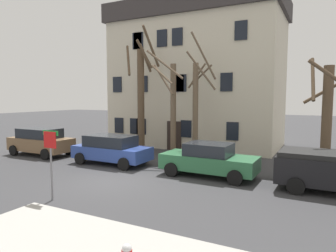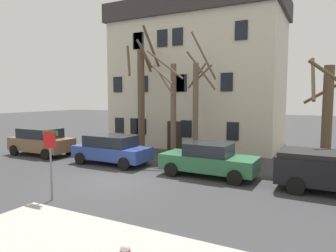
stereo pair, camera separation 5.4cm
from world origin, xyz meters
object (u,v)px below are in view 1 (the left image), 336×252
Objects in this scene: tree_bare_end at (326,114)px; street_sign_pole at (51,152)px; building_main at (197,75)px; tree_bare_mid at (172,106)px; tree_bare_near at (141,95)px; tree_bare_far at (196,104)px; car_blue_wagon at (111,149)px; car_brown_wagon at (41,141)px; car_green_sedan at (209,160)px; bicycle_leaning at (114,144)px.

street_sign_pole is (-8.93, -9.61, -1.16)m from tree_bare_end.
tree_bare_mid is (0.64, -5.68, -2.32)m from building_main.
tree_bare_near reaches higher than tree_bare_far.
tree_bare_far is 1.68× the size of car_blue_wagon.
tree_bare_mid is 2.56× the size of street_sign_pole.
tree_bare_near is 7.34m from car_brown_wagon.
tree_bare_mid reaches higher than street_sign_pole.
car_brown_wagon reaches higher than car_green_sedan.
bicycle_leaning is (-6.65, 0.39, -3.02)m from tree_bare_far.
tree_bare_near is at bearing 103.82° from street_sign_pole.
tree_bare_far is at bearing 15.33° from tree_bare_mid.
car_brown_wagon is at bearing -158.60° from tree_bare_far.
car_green_sedan is at bearing -143.74° from tree_bare_end.
tree_bare_mid is at bearing -15.95° from tree_bare_near.
car_brown_wagon is (-16.66, -3.58, -2.07)m from tree_bare_end.
tree_bare_end reaches higher than car_brown_wagon.
bicycle_leaning is (-8.85, 4.17, -0.45)m from car_green_sedan.
tree_bare_mid is 9.46m from street_sign_pole.
tree_bare_mid is at bearing -178.25° from tree_bare_end.
tree_bare_near reaches higher than car_green_sedan.
tree_bare_near is at bearing -113.64° from building_main.
tree_bare_far is 10.50m from car_brown_wagon.
tree_bare_mid is 1.44× the size of car_green_sedan.
tree_bare_mid is at bearing 88.24° from street_sign_pole.
tree_bare_mid reaches higher than car_green_sedan.
street_sign_pole is (1.90, -5.99, 0.97)m from car_blue_wagon.
tree_bare_end is (7.16, -0.14, -0.40)m from tree_bare_far.
car_brown_wagon is at bearing -129.36° from building_main.
tree_bare_far is 1.28× the size of tree_bare_end.
car_green_sedan is (6.46, -4.17, -3.18)m from tree_bare_near.
car_brown_wagon is 0.94× the size of car_green_sedan.
street_sign_pole is 11.35m from bicycle_leaning.
bicycle_leaning is (-5.17, 0.80, -2.90)m from tree_bare_mid.
tree_bare_near is at bearing -0.08° from bicycle_leaning.
tree_bare_end is 13.16m from street_sign_pole.
tree_bare_far is at bearing 45.71° from car_blue_wagon.
tree_bare_mid is at bearing -83.52° from building_main.
bicycle_leaning is at bearing 55.25° from car_brown_wagon.
building_main is at bearing 50.64° from car_brown_wagon.
street_sign_pole is at bearing -132.90° from tree_bare_end.
tree_bare_far reaches higher than car_brown_wagon.
car_blue_wagon is at bearing 107.56° from street_sign_pole.
car_brown_wagon is at bearing -124.75° from bicycle_leaning.
tree_bare_mid is 1.54m from tree_bare_far.
car_green_sedan is (11.70, -0.05, -0.11)m from car_brown_wagon.
tree_bare_near is 4.94× the size of bicycle_leaning.
building_main is at bearing 91.36° from street_sign_pole.
car_blue_wagon is 1.73× the size of street_sign_pole.
street_sign_pole is at bearing -100.29° from tree_bare_far.
tree_bare_near reaches higher than tree_bare_mid.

